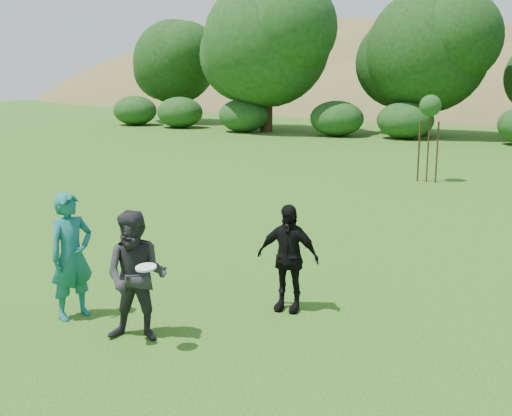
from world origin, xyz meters
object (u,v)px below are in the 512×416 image
Objects in this scene: player_black at (288,258)px; sapling at (430,108)px; player_teal at (72,256)px; player_grey at (136,277)px.

player_black is 12.83m from sapling.
player_black is at bearing -40.56° from player_teal.
sapling reaches higher than player_teal.
sapling is at bearing 9.13° from player_teal.
player_teal is at bearing -153.05° from player_black.
player_teal is at bearing 150.22° from player_grey.
player_grey is 1.08× the size of player_black.
player_grey reaches higher than player_black.
player_grey is (1.37, -0.17, -0.04)m from player_teal.
player_black is (2.62, 1.84, -0.11)m from player_teal.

